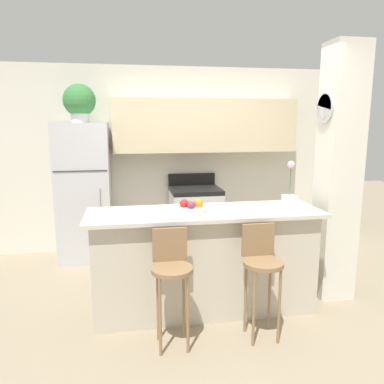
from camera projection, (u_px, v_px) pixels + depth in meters
ground_plane at (204, 309)px, 3.65m from camera, size 14.00×14.00×0.00m
wall_back at (188, 146)px, 5.27m from camera, size 5.60×0.38×2.55m
pillar_right at (338, 175)px, 3.74m from camera, size 0.38×0.32×2.55m
counter_bar at (205, 261)px, 3.55m from camera, size 2.17×0.67×0.99m
refrigerator at (84, 193)px, 4.86m from camera, size 0.67×0.64×1.79m
stove_range at (195, 220)px, 5.19m from camera, size 0.67×0.64×1.07m
bar_stool_left at (172, 271)px, 2.97m from camera, size 0.33×0.33×0.96m
bar_stool_right at (262, 265)px, 3.10m from camera, size 0.33×0.33×0.96m
potted_plant_on_fridge at (79, 102)px, 4.65m from camera, size 0.40×0.40×0.47m
orchid_vase at (290, 194)px, 3.63m from camera, size 0.12×0.12×0.44m
fruit_bowl at (191, 208)px, 3.42m from camera, size 0.29×0.29×0.12m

